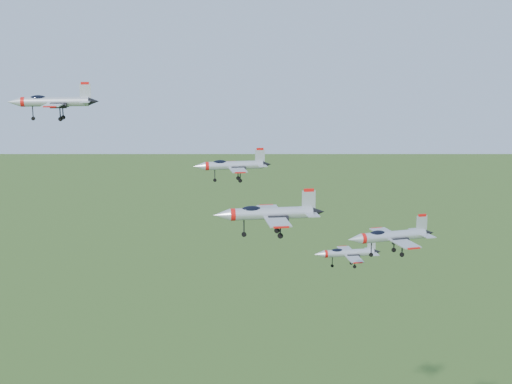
{
  "coord_description": "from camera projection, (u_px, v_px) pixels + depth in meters",
  "views": [
    {
      "loc": [
        2.71,
        -103.64,
        151.57
      ],
      "look_at": [
        2.96,
        -4.09,
        130.84
      ],
      "focal_mm": 50.0,
      "sensor_mm": 36.0,
      "label": 1
    }
  ],
  "objects": [
    {
      "name": "jet_lead",
      "position": [
        52.0,
        101.0,
        109.98
      ],
      "size": [
        14.03,
        11.64,
        3.75
      ],
      "rotation": [
        0.0,
        0.0,
        0.09
      ],
      "color": "#A9AEB5"
    },
    {
      "name": "jet_left_high",
      "position": [
        232.0,
        165.0,
        106.6
      ],
      "size": [
        11.83,
        9.92,
        3.17
      ],
      "rotation": [
        0.0,
        0.0,
        0.17
      ],
      "color": "#A9AEB5"
    },
    {
      "name": "jet_right_high",
      "position": [
        268.0,
        213.0,
        86.26
      ],
      "size": [
        13.72,
        11.45,
        3.67
      ],
      "rotation": [
        0.0,
        0.0,
        0.14
      ],
      "color": "#A9AEB5"
    },
    {
      "name": "jet_left_low",
      "position": [
        347.0,
        253.0,
        112.85
      ],
      "size": [
        10.94,
        9.13,
        2.92
      ],
      "rotation": [
        0.0,
        0.0,
        0.14
      ],
      "color": "#A9AEB5"
    },
    {
      "name": "jet_right_low",
      "position": [
        390.0,
        236.0,
        92.4
      ],
      "size": [
        12.16,
        10.35,
        3.31
      ],
      "rotation": [
        0.0,
        0.0,
        0.29
      ],
      "color": "#A9AEB5"
    }
  ]
}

